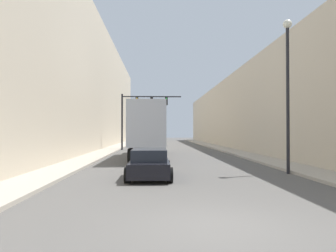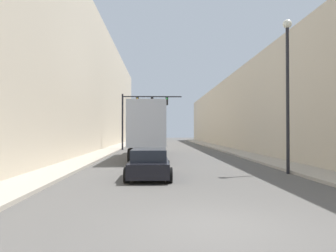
# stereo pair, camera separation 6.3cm
# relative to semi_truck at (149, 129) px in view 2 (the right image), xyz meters

# --- Properties ---
(ground_plane) EXTENTS (200.00, 200.00, 0.00)m
(ground_plane) POSITION_rel_semi_truck_xyz_m (1.95, -19.00, -2.30)
(ground_plane) COLOR #565451
(sidewalk_right) EXTENTS (2.04, 80.00, 0.15)m
(sidewalk_right) POSITION_rel_semi_truck_xyz_m (8.34, 11.00, -2.23)
(sidewalk_right) COLOR #B2A899
(sidewalk_right) RESTS_ON ground
(sidewalk_left) EXTENTS (2.04, 80.00, 0.15)m
(sidewalk_left) POSITION_rel_semi_truck_xyz_m (-4.44, 11.00, -2.23)
(sidewalk_left) COLOR #B2A899
(sidewalk_left) RESTS_ON ground
(building_right) EXTENTS (6.00, 80.00, 8.82)m
(building_right) POSITION_rel_semi_truck_xyz_m (12.36, 11.00, 2.11)
(building_right) COLOR beige
(building_right) RESTS_ON ground
(building_left) EXTENTS (6.00, 80.00, 14.60)m
(building_left) POSITION_rel_semi_truck_xyz_m (-8.46, 11.00, 5.00)
(building_left) COLOR beige
(building_left) RESTS_ON ground
(semi_truck) EXTENTS (2.47, 12.89, 4.09)m
(semi_truck) POSITION_rel_semi_truck_xyz_m (0.00, 0.00, 0.00)
(semi_truck) COLOR #B2B7C1
(semi_truck) RESTS_ON ground
(sedan_car) EXTENTS (1.98, 4.54, 1.31)m
(sedan_car) POSITION_rel_semi_truck_xyz_m (0.31, -11.27, -1.67)
(sedan_car) COLOR black
(sedan_car) RESTS_ON ground
(traffic_signal_gantry) EXTENTS (6.81, 0.35, 6.35)m
(traffic_signal_gantry) POSITION_rel_semi_truck_xyz_m (-1.42, 10.94, 2.26)
(traffic_signal_gantry) COLOR black
(traffic_signal_gantry) RESTS_ON ground
(street_lamp) EXTENTS (0.44, 0.44, 7.69)m
(street_lamp) POSITION_rel_semi_truck_xyz_m (7.16, -10.23, 2.55)
(street_lamp) COLOR black
(street_lamp) RESTS_ON ground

